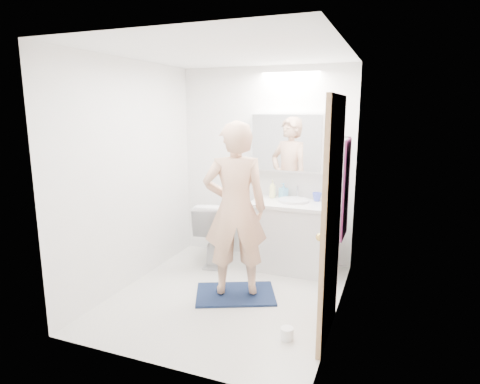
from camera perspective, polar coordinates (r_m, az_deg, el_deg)
The scene contains 23 objects.
floor at distance 4.31m, azimuth -1.89°, elevation -14.40°, with size 2.50×2.50×0.00m, color silver.
ceiling at distance 3.91m, azimuth -2.13°, elevation 19.11°, with size 2.50×2.50×0.00m, color white.
wall_back at distance 5.09m, azimuth 3.58°, elevation 3.80°, with size 2.50×2.50×0.00m, color white.
wall_front at distance 2.85m, azimuth -11.98°, elevation -2.60°, with size 2.50×2.50×0.00m, color white.
wall_left at distance 4.48m, azimuth -15.05°, elevation 2.35°, with size 2.50×2.50×0.00m, color white.
wall_right at distance 3.65m, azimuth 14.08°, elevation 0.37°, with size 2.50×2.50×0.00m, color white.
vanity_cabinet at distance 4.89m, azimuth 7.33°, elevation -6.36°, with size 0.90×0.55×0.78m, color silver.
countertop at distance 4.78m, azimuth 7.45°, elevation -1.67°, with size 0.95×0.58×0.04m, color silver.
sink_basin at distance 4.80m, azimuth 7.55°, elevation -1.19°, with size 0.36×0.36×0.03m, color silver.
faucet at distance 4.97m, azimuth 8.10°, elevation -0.01°, with size 0.02×0.02×0.16m, color silver.
medicine_cabinet at distance 4.91m, azimuth 6.71°, elevation 6.97°, with size 0.88×0.14×0.70m, color white.
mirror_panel at distance 4.83m, azimuth 6.48°, elevation 6.91°, with size 0.84×0.01×0.66m, color silver.
toilet at distance 5.07m, azimuth -3.21°, elevation -5.56°, with size 0.44×0.77×0.79m, color silver.
bath_rug at distance 4.32m, azimuth -0.64°, elevation -14.18°, with size 0.80×0.55×0.02m, color #152142.
person at distance 4.01m, azimuth -0.67°, elevation -2.44°, with size 0.63×0.42×1.74m, color #D9A582.
door at distance 3.36m, azimuth 12.79°, elevation -4.03°, with size 0.04×0.80×2.00m, color #A68353.
door_knob at distance 3.09m, azimuth 11.16°, elevation -6.28°, with size 0.06×0.06×0.06m, color gold.
towel at distance 4.21m, azimuth 14.69°, elevation 0.41°, with size 0.02×0.42×1.00m, color #161239.
towel_hook at distance 4.14m, azimuth 14.88°, elevation 7.50°, with size 0.02×0.02×0.07m, color silver.
soap_bottle_a at distance 4.97m, azimuth 4.60°, elevation 0.42°, with size 0.08×0.08×0.22m, color #EEEE9A.
soap_bottle_b at distance 4.97m, azimuth 6.15°, elevation 0.20°, with size 0.08×0.09×0.19m, color #60A9CF.
toothbrush_cup at distance 4.87m, azimuth 10.79°, elevation -0.69°, with size 0.11×0.11×0.10m, color #4657D3.
toilet_paper_roll at distance 3.60m, azimuth 6.63°, elevation -19.18°, with size 0.11×0.11×0.10m, color white.
Camera 1 is at (1.54, -3.56, 1.89)m, focal length 30.28 mm.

